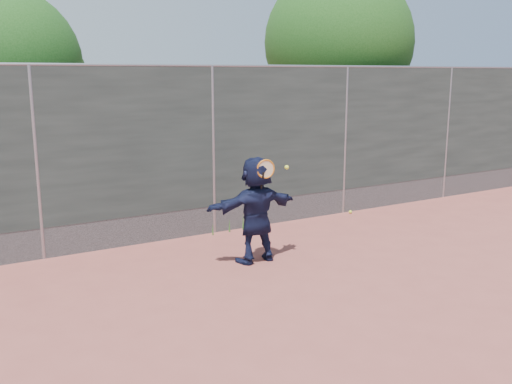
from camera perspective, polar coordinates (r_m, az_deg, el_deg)
ground at (r=7.72m, az=7.57°, el=-10.17°), size 80.00×80.00×0.00m
player at (r=8.74m, az=-0.00°, el=-1.77°), size 1.54×0.52×1.65m
ball_ground at (r=12.05m, az=9.41°, el=-1.98°), size 0.07×0.07×0.07m
fence at (r=10.22m, az=-4.31°, el=4.52°), size 20.00×0.06×3.03m
swing_action at (r=8.49m, az=1.17°, el=2.21°), size 0.58×0.13×0.51m
tree_right at (r=14.59m, az=8.69°, el=14.12°), size 3.78×3.60×5.39m
tree_left at (r=12.27m, az=-23.32°, el=11.18°), size 3.15×3.00×4.53m
weed_clump at (r=10.54m, az=-2.47°, el=-3.27°), size 0.68×0.07×0.30m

